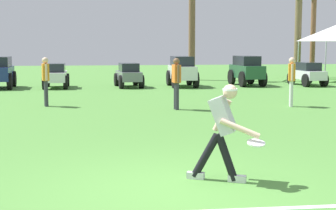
% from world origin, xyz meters
% --- Properties ---
extents(ground_plane, '(80.00, 80.00, 0.00)m').
position_xyz_m(ground_plane, '(0.00, 0.00, 0.00)').
color(ground_plane, '#4E8839').
extents(frisbee_thrower, '(0.96, 0.73, 1.42)m').
position_xyz_m(frisbee_thrower, '(0.73, 0.41, 0.80)').
color(frisbee_thrower, black).
rests_on(frisbee_thrower, ground_plane).
extents(frisbee_in_flight, '(0.27, 0.26, 0.08)m').
position_xyz_m(frisbee_in_flight, '(1.12, 0.01, 0.63)').
color(frisbee_in_flight, white).
extents(teammate_near_sideline, '(0.24, 0.50, 1.56)m').
position_xyz_m(teammate_near_sideline, '(1.28, 8.54, 0.94)').
color(teammate_near_sideline, '#33333D').
rests_on(teammate_near_sideline, ground_plane).
extents(teammate_midfield, '(0.29, 0.49, 1.56)m').
position_xyz_m(teammate_midfield, '(5.01, 8.80, 0.94)').
color(teammate_midfield, silver).
rests_on(teammate_midfield, ground_plane).
extents(teammate_deep, '(0.27, 0.50, 1.56)m').
position_xyz_m(teammate_deep, '(-2.71, 9.89, 0.94)').
color(teammate_deep, '#33333D').
rests_on(teammate_deep, ground_plane).
extents(parked_car_slot_b, '(1.26, 2.39, 1.40)m').
position_xyz_m(parked_car_slot_b, '(-5.40, 16.89, 0.74)').
color(parked_car_slot_b, navy).
rests_on(parked_car_slot_b, ground_plane).
extents(parked_car_slot_c, '(1.11, 2.21, 1.10)m').
position_xyz_m(parked_car_slot_c, '(-2.94, 16.74, 0.56)').
color(parked_car_slot_c, silver).
rests_on(parked_car_slot_c, ground_plane).
extents(parked_car_slot_d, '(1.30, 2.28, 1.10)m').
position_xyz_m(parked_car_slot_d, '(0.31, 16.73, 0.56)').
color(parked_car_slot_d, slate).
rests_on(parked_car_slot_d, ground_plane).
extents(parked_car_slot_e, '(1.20, 2.37, 1.40)m').
position_xyz_m(parked_car_slot_e, '(2.77, 16.66, 0.74)').
color(parked_car_slot_e, silver).
rests_on(parked_car_slot_e, ground_plane).
extents(parked_car_slot_f, '(1.33, 2.42, 1.40)m').
position_xyz_m(parked_car_slot_f, '(5.93, 16.91, 0.74)').
color(parked_car_slot_f, '#235133').
rests_on(parked_car_slot_f, ground_plane).
extents(parked_car_slot_g, '(1.25, 2.26, 1.10)m').
position_xyz_m(parked_car_slot_g, '(8.78, 16.49, 0.56)').
color(parked_car_slot_g, silver).
rests_on(parked_car_slot_g, ground_plane).
extents(palm_tree_far_left, '(3.61, 3.26, 6.81)m').
position_xyz_m(palm_tree_far_left, '(3.99, 20.91, 3.92)').
color(palm_tree_far_left, brown).
rests_on(palm_tree_far_left, ground_plane).
extents(palm_tree_left_of_centre, '(3.43, 3.07, 5.27)m').
position_xyz_m(palm_tree_left_of_centre, '(10.11, 21.20, 3.12)').
color(palm_tree_left_of_centre, brown).
rests_on(palm_tree_left_of_centre, ground_plane).
extents(palm_tree_right_of_centre, '(3.48, 3.37, 7.50)m').
position_xyz_m(palm_tree_right_of_centre, '(11.35, 21.97, 4.46)').
color(palm_tree_right_of_centre, brown).
rests_on(palm_tree_right_of_centre, ground_plane).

